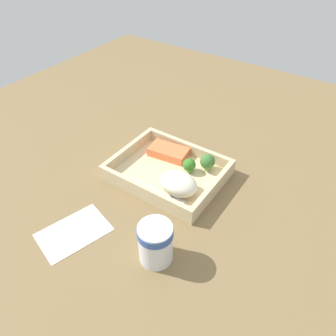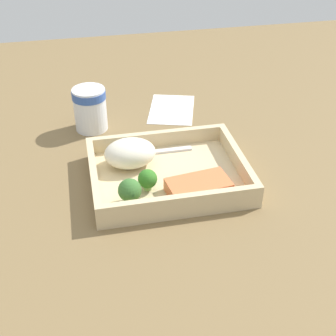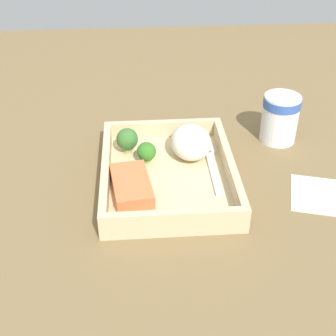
# 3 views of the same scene
# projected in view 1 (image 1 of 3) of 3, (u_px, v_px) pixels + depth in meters

# --- Properties ---
(ground_plane) EXTENTS (1.60, 1.60, 0.02)m
(ground_plane) POSITION_uv_depth(u_px,v_px,m) (168.00, 179.00, 0.85)
(ground_plane) COLOR brown
(takeout_tray) EXTENTS (0.27, 0.21, 0.01)m
(takeout_tray) POSITION_uv_depth(u_px,v_px,m) (168.00, 174.00, 0.84)
(takeout_tray) COLOR #CCB78A
(takeout_tray) RESTS_ON ground_plane
(tray_rim) EXTENTS (0.27, 0.21, 0.03)m
(tray_rim) POSITION_uv_depth(u_px,v_px,m) (168.00, 168.00, 0.83)
(tray_rim) COLOR #CCB78A
(tray_rim) RESTS_ON takeout_tray
(salmon_fillet) EXTENTS (0.11, 0.07, 0.02)m
(salmon_fillet) POSITION_uv_depth(u_px,v_px,m) (169.00, 152.00, 0.89)
(salmon_fillet) COLOR #EB6F3F
(salmon_fillet) RESTS_ON takeout_tray
(mashed_potatoes) EXTENTS (0.09, 0.07, 0.05)m
(mashed_potatoes) POSITION_uv_depth(u_px,v_px,m) (179.00, 184.00, 0.77)
(mashed_potatoes) COLOR silver
(mashed_potatoes) RESTS_ON takeout_tray
(broccoli_floret_1) EXTENTS (0.04, 0.04, 0.05)m
(broccoli_floret_1) POSITION_uv_depth(u_px,v_px,m) (208.00, 162.00, 0.83)
(broccoli_floret_1) COLOR #89A359
(broccoli_floret_1) RESTS_ON takeout_tray
(broccoli_floret_2) EXTENTS (0.03, 0.03, 0.04)m
(broccoli_floret_2) POSITION_uv_depth(u_px,v_px,m) (189.00, 165.00, 0.83)
(broccoli_floret_2) COLOR #74A256
(broccoli_floret_2) RESTS_ON takeout_tray
(fork) EXTENTS (0.16, 0.02, 0.00)m
(fork) POSITION_uv_depth(u_px,v_px,m) (159.00, 193.00, 0.78)
(fork) COLOR silver
(fork) RESTS_ON takeout_tray
(paper_cup) EXTENTS (0.07, 0.07, 0.09)m
(paper_cup) POSITION_uv_depth(u_px,v_px,m) (156.00, 241.00, 0.62)
(paper_cup) COLOR silver
(paper_cup) RESTS_ON ground_plane
(receipt_slip) EXTENTS (0.13, 0.17, 0.00)m
(receipt_slip) POSITION_uv_depth(u_px,v_px,m) (74.00, 232.00, 0.70)
(receipt_slip) COLOR white
(receipt_slip) RESTS_ON ground_plane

